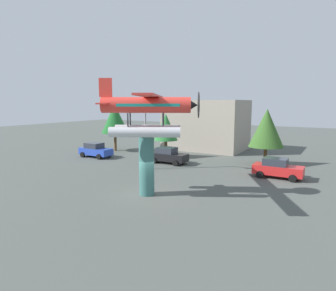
{
  "coord_description": "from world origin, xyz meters",
  "views": [
    {
      "loc": [
        11.79,
        -16.79,
        6.62
      ],
      "look_at": [
        0.0,
        3.0,
        3.23
      ],
      "focal_mm": 31.21,
      "sensor_mm": 36.0,
      "label": 1
    }
  ],
  "objects": [
    {
      "name": "ground_plane",
      "position": [
        0.0,
        0.0,
        0.0
      ],
      "size": [
        140.0,
        140.0,
        0.0
      ],
      "primitive_type": "plane",
      "color": "#4C514C"
    },
    {
      "name": "display_pedestal",
      "position": [
        0.0,
        0.0,
        2.15
      ],
      "size": [
        1.1,
        1.1,
        4.31
      ],
      "primitive_type": "cylinder",
      "color": "#386B66",
      "rests_on": "ground"
    },
    {
      "name": "floatplane_monument",
      "position": [
        0.11,
        0.06,
        5.98
      ],
      "size": [
        7.09,
        9.66,
        4.0
      ],
      "rotation": [
        0.0,
        0.0,
        0.5
      ],
      "color": "silver",
      "rests_on": "display_pedestal"
    },
    {
      "name": "car_near_blue",
      "position": [
        -13.85,
        8.89,
        0.88
      ],
      "size": [
        4.2,
        2.02,
        1.76
      ],
      "color": "#2847B7",
      "rests_on": "ground"
    },
    {
      "name": "car_mid_black",
      "position": [
        -4.35,
        10.33,
        0.88
      ],
      "size": [
        4.2,
        2.02,
        1.76
      ],
      "color": "black",
      "rests_on": "ground"
    },
    {
      "name": "car_far_red",
      "position": [
        7.19,
        9.88,
        0.88
      ],
      "size": [
        4.2,
        2.02,
        1.76
      ],
      "color": "red",
      "rests_on": "ground"
    },
    {
      "name": "streetlight_primary",
      "position": [
        -4.61,
        6.73,
        4.24
      ],
      "size": [
        1.84,
        0.28,
        7.24
      ],
      "color": "gray",
      "rests_on": "ground"
    },
    {
      "name": "storefront_building",
      "position": [
        -4.92,
        22.0,
        3.48
      ],
      "size": [
        10.8,
        7.72,
        6.96
      ],
      "primitive_type": "cube",
      "color": "#9E9384",
      "rests_on": "ground"
    },
    {
      "name": "tree_west",
      "position": [
        -15.03,
        13.93,
        4.48
      ],
      "size": [
        3.66,
        3.66,
        6.53
      ],
      "color": "brown",
      "rests_on": "ground"
    },
    {
      "name": "tree_east",
      "position": [
        -6.37,
        13.19,
        3.68
      ],
      "size": [
        2.87,
        2.87,
        5.3
      ],
      "color": "brown",
      "rests_on": "ground"
    },
    {
      "name": "tree_center_back",
      "position": [
        5.04,
        14.82,
        3.97
      ],
      "size": [
        3.62,
        3.62,
        5.99
      ],
      "color": "brown",
      "rests_on": "ground"
    }
  ]
}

